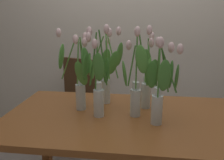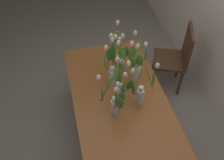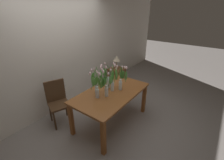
# 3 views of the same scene
# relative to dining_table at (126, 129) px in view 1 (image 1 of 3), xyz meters

# --- Properties ---
(room_wall_rear) EXTENTS (9.00, 0.10, 2.70)m
(room_wall_rear) POSITION_rel_dining_table_xyz_m (0.00, 1.39, 0.70)
(room_wall_rear) COLOR silver
(room_wall_rear) RESTS_ON ground
(dining_table) EXTENTS (1.60, 0.90, 0.74)m
(dining_table) POSITION_rel_dining_table_xyz_m (0.00, 0.00, 0.00)
(dining_table) COLOR brown
(dining_table) RESTS_ON ground
(tulip_vase_0) EXTENTS (0.28, 0.21, 0.57)m
(tulip_vase_0) POSITION_rel_dining_table_xyz_m (-0.16, 0.22, 0.32)
(tulip_vase_0) COLOR silver
(tulip_vase_0) RESTS_ON dining_table
(tulip_vase_1) EXTENTS (0.20, 0.20, 0.59)m
(tulip_vase_1) POSITION_rel_dining_table_xyz_m (-0.19, -0.02, 0.33)
(tulip_vase_1) COLOR silver
(tulip_vase_1) RESTS_ON dining_table
(tulip_vase_2) EXTENTS (0.20, 0.25, 0.54)m
(tulip_vase_2) POSITION_rel_dining_table_xyz_m (0.21, -0.09, 0.31)
(tulip_vase_2) COLOR silver
(tulip_vase_2) RESTS_ON dining_table
(tulip_vase_3) EXTENTS (0.26, 0.21, 0.56)m
(tulip_vase_3) POSITION_rel_dining_table_xyz_m (-0.32, 0.08, 0.32)
(tulip_vase_3) COLOR silver
(tulip_vase_3) RESTS_ON dining_table
(tulip_vase_4) EXTENTS (0.13, 0.24, 0.53)m
(tulip_vase_4) POSITION_rel_dining_table_xyz_m (0.14, 0.17, 0.27)
(tulip_vase_4) COLOR silver
(tulip_vase_4) RESTS_ON dining_table
(tulip_vase_5) EXTENTS (0.20, 0.18, 0.58)m
(tulip_vase_5) POSITION_rel_dining_table_xyz_m (0.06, 0.01, 0.30)
(tulip_vase_5) COLOR silver
(tulip_vase_5) RESTS_ON dining_table
(dining_chair) EXTENTS (0.52, 0.52, 0.93)m
(dining_chair) POSITION_rel_dining_table_xyz_m (-0.62, 0.92, -0.12)
(dining_chair) COLOR #4C331E
(dining_chair) RESTS_ON ground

